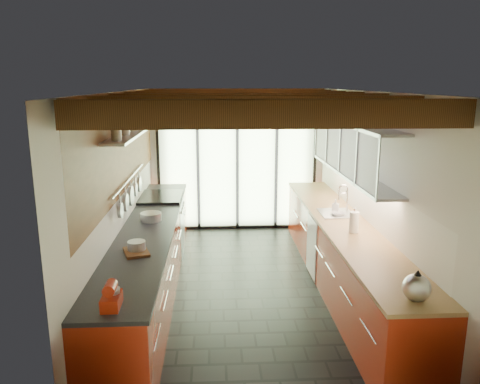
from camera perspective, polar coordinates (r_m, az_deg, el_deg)
The scene contains 18 objects.
ground at distance 6.42m, azimuth 0.89°, elevation -11.74°, with size 5.50×5.50×0.00m, color black.
room_shell at distance 5.92m, azimuth 0.94°, elevation 2.93°, with size 5.50×5.50×5.50m.
ceiling_beams at distance 6.20m, azimuth 0.72°, elevation 10.92°, with size 3.14×5.06×4.90m.
glass_door at distance 8.57m, azimuth -0.33°, elevation 6.19°, with size 2.95×0.10×2.90m.
left_counter at distance 6.29m, azimuth -10.89°, elevation -8.00°, with size 0.68×5.00×0.92m.
range_stove at distance 7.64m, azimuth -9.47°, elevation -4.00°, with size 0.66×0.90×0.97m.
right_counter at distance 6.45m, azimuth 12.36°, elevation -7.50°, with size 0.68×5.00×0.92m.
sink_assembly at distance 6.67m, azimuth 11.78°, elevation -2.28°, with size 0.45×0.52×0.43m.
upper_cabinets_right at distance 6.44m, azimuth 13.61°, elevation 5.17°, with size 0.34×3.00×3.00m.
left_wall_fixtures at distance 6.14m, azimuth -13.01°, elevation 4.78°, with size 0.28×2.60×0.96m.
stand_mixer at distance 4.04m, azimuth -15.40°, elevation -12.20°, with size 0.15×0.25×0.23m.
pot_large at distance 5.20m, azimuth -12.49°, elevation -6.53°, with size 0.19×0.19×0.12m, color silver.
pot_small at distance 6.32m, azimuth -10.80°, elevation -2.98°, with size 0.28×0.28×0.11m, color silver.
cutting_board at distance 5.19m, azimuth -12.52°, elevation -7.14°, with size 0.24×0.34×0.03m, color brown.
kettle at distance 4.28m, azimuth 20.74°, elevation -10.68°, with size 0.25×0.30×0.28m.
paper_towel at distance 5.87m, azimuth 13.73°, elevation -3.62°, with size 0.15×0.15×0.31m.
soap_bottle at distance 6.69m, azimuth 11.57°, elevation -1.70°, with size 0.09×0.09×0.20m, color silver.
bowl at distance 6.59m, azimuth 11.82°, elevation -2.63°, with size 0.19×0.19×0.05m, color silver.
Camera 1 is at (-0.41, -5.81, 2.72)m, focal length 35.00 mm.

